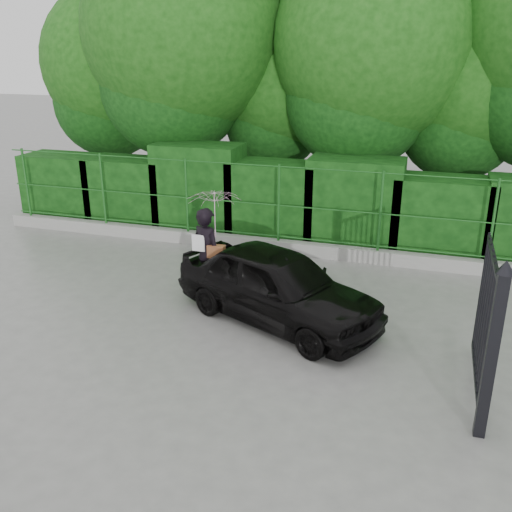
% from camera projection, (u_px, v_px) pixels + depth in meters
% --- Properties ---
extents(ground, '(80.00, 80.00, 0.00)m').
position_uv_depth(ground, '(184.00, 338.00, 9.58)').
color(ground, gray).
extents(kerb, '(14.00, 0.25, 0.30)m').
position_uv_depth(kerb, '(262.00, 245.00, 13.54)').
color(kerb, '#9E9E99').
rests_on(kerb, ground).
extents(fence, '(14.13, 0.06, 1.80)m').
position_uv_depth(fence, '(271.00, 203.00, 13.11)').
color(fence, '#1D5B1D').
rests_on(fence, kerb).
extents(hedge, '(14.20, 1.20, 2.28)m').
position_uv_depth(hedge, '(275.00, 200.00, 14.13)').
color(hedge, black).
rests_on(hedge, ground).
extents(trees, '(17.10, 6.15, 8.08)m').
position_uv_depth(trees, '(342.00, 44.00, 14.55)').
color(trees, black).
rests_on(trees, ground).
extents(gate, '(0.22, 2.33, 2.36)m').
position_uv_depth(gate, '(489.00, 334.00, 7.22)').
color(gate, black).
rests_on(gate, ground).
extents(woman, '(1.04, 1.02, 2.14)m').
position_uv_depth(woman, '(212.00, 229.00, 10.59)').
color(woman, black).
rests_on(woman, ground).
extents(car, '(4.20, 3.04, 1.33)m').
position_uv_depth(car, '(277.00, 285.00, 9.97)').
color(car, black).
rests_on(car, ground).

